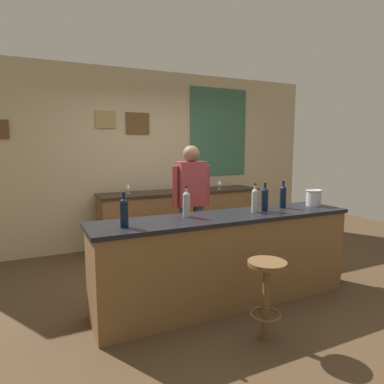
% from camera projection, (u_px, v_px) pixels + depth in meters
% --- Properties ---
extents(ground_plane, '(10.00, 10.00, 0.00)m').
position_uv_depth(ground_plane, '(207.00, 287.00, 3.91)').
color(ground_plane, '#4C3823').
extents(back_wall, '(6.00, 0.09, 2.80)m').
position_uv_depth(back_wall, '(152.00, 158.00, 5.55)').
color(back_wall, tan).
rests_on(back_wall, ground_plane).
extents(bar_counter, '(2.76, 0.60, 0.92)m').
position_uv_depth(bar_counter, '(226.00, 259.00, 3.49)').
color(bar_counter, brown).
rests_on(bar_counter, ground_plane).
extents(side_counter, '(2.65, 0.56, 0.90)m').
position_uv_depth(side_counter, '(182.00, 218.00, 5.49)').
color(side_counter, brown).
rests_on(side_counter, ground_plane).
extents(bartender, '(0.52, 0.21, 1.62)m').
position_uv_depth(bartender, '(191.00, 200.00, 4.30)').
color(bartender, '#384766').
rests_on(bartender, ground_plane).
extents(bar_stool, '(0.32, 0.32, 0.68)m').
position_uv_depth(bar_stool, '(266.00, 287.00, 2.79)').
color(bar_stool, brown).
rests_on(bar_stool, ground_plane).
extents(wine_bottle_a, '(0.07, 0.07, 0.31)m').
position_uv_depth(wine_bottle_a, '(124.00, 212.00, 2.89)').
color(wine_bottle_a, black).
rests_on(wine_bottle_a, bar_counter).
extents(wine_bottle_b, '(0.07, 0.07, 0.31)m').
position_uv_depth(wine_bottle_b, '(186.00, 203.00, 3.32)').
color(wine_bottle_b, '#999E99').
rests_on(wine_bottle_b, bar_counter).
extents(wine_bottle_c, '(0.07, 0.07, 0.31)m').
position_uv_depth(wine_bottle_c, '(255.00, 199.00, 3.56)').
color(wine_bottle_c, '#999E99').
rests_on(wine_bottle_c, bar_counter).
extents(wine_bottle_d, '(0.07, 0.07, 0.31)m').
position_uv_depth(wine_bottle_d, '(265.00, 199.00, 3.62)').
color(wine_bottle_d, black).
rests_on(wine_bottle_d, bar_counter).
extents(wine_bottle_e, '(0.07, 0.07, 0.31)m').
position_uv_depth(wine_bottle_e, '(283.00, 196.00, 3.81)').
color(wine_bottle_e, black).
rests_on(wine_bottle_e, bar_counter).
extents(ice_bucket, '(0.19, 0.19, 0.19)m').
position_uv_depth(ice_bucket, '(314.00, 197.00, 3.95)').
color(ice_bucket, '#B7BABF').
rests_on(ice_bucket, bar_counter).
extents(wine_glass_a, '(0.07, 0.07, 0.16)m').
position_uv_depth(wine_glass_a, '(128.00, 186.00, 5.10)').
color(wine_glass_a, silver).
rests_on(wine_glass_a, side_counter).
extents(wine_glass_b, '(0.07, 0.07, 0.16)m').
position_uv_depth(wine_glass_b, '(219.00, 182.00, 5.63)').
color(wine_glass_b, silver).
rests_on(wine_glass_b, side_counter).
extents(coffee_mug, '(0.12, 0.08, 0.09)m').
position_uv_depth(coffee_mug, '(178.00, 188.00, 5.36)').
color(coffee_mug, '#336699').
rests_on(coffee_mug, side_counter).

